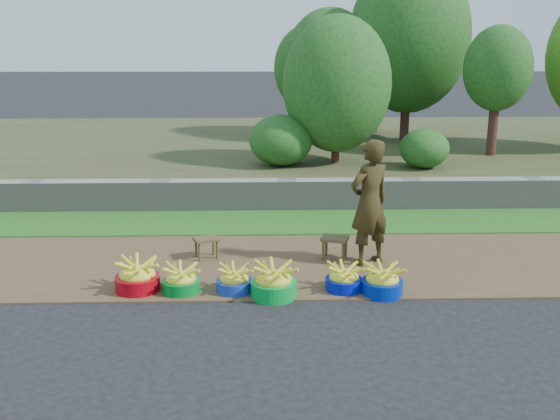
{
  "coord_description": "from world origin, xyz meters",
  "views": [
    {
      "loc": [
        -0.4,
        -6.69,
        2.9
      ],
      "look_at": [
        -0.19,
        1.3,
        0.75
      ],
      "focal_mm": 40.0,
      "sensor_mm": 36.0,
      "label": 1
    }
  ],
  "objects_px": {
    "basin_b": "(181,281)",
    "stool_left": "(206,242)",
    "basin_d": "(274,282)",
    "basin_f": "(382,281)",
    "stool_right": "(335,242)",
    "vendor_woman": "(369,203)",
    "basin_a": "(137,277)",
    "basin_e": "(344,279)",
    "basin_c": "(234,281)"
  },
  "relations": [
    {
      "from": "basin_d",
      "to": "stool_right",
      "type": "height_order",
      "value": "basin_d"
    },
    {
      "from": "basin_b",
      "to": "vendor_woman",
      "type": "distance_m",
      "value": 2.66
    },
    {
      "from": "basin_b",
      "to": "vendor_woman",
      "type": "bearing_deg",
      "value": 21.41
    },
    {
      "from": "basin_b",
      "to": "vendor_woman",
      "type": "height_order",
      "value": "vendor_woman"
    },
    {
      "from": "basin_a",
      "to": "basin_f",
      "type": "bearing_deg",
      "value": -3.41
    },
    {
      "from": "basin_d",
      "to": "basin_a",
      "type": "bearing_deg",
      "value": 172.71
    },
    {
      "from": "basin_b",
      "to": "basin_f",
      "type": "bearing_deg",
      "value": -2.65
    },
    {
      "from": "basin_a",
      "to": "vendor_woman",
      "type": "height_order",
      "value": "vendor_woman"
    },
    {
      "from": "basin_b",
      "to": "basin_c",
      "type": "relative_size",
      "value": 1.04
    },
    {
      "from": "vendor_woman",
      "to": "basin_b",
      "type": "bearing_deg",
      "value": -9.02
    },
    {
      "from": "basin_e",
      "to": "vendor_woman",
      "type": "relative_size",
      "value": 0.27
    },
    {
      "from": "stool_left",
      "to": "stool_right",
      "type": "xyz_separation_m",
      "value": [
        1.76,
        -0.09,
        0.02
      ]
    },
    {
      "from": "basin_b",
      "to": "basin_e",
      "type": "xyz_separation_m",
      "value": [
        1.95,
        0.01,
        -0.0
      ]
    },
    {
      "from": "basin_a",
      "to": "basin_d",
      "type": "relative_size",
      "value": 0.99
    },
    {
      "from": "basin_f",
      "to": "stool_right",
      "type": "xyz_separation_m",
      "value": [
        -0.43,
        1.21,
        0.11
      ]
    },
    {
      "from": "basin_e",
      "to": "stool_right",
      "type": "distance_m",
      "value": 1.1
    },
    {
      "from": "basin_d",
      "to": "stool_left",
      "type": "relative_size",
      "value": 1.38
    },
    {
      "from": "stool_left",
      "to": "stool_right",
      "type": "distance_m",
      "value": 1.76
    },
    {
      "from": "basin_e",
      "to": "basin_f",
      "type": "bearing_deg",
      "value": -15.31
    },
    {
      "from": "basin_b",
      "to": "basin_c",
      "type": "distance_m",
      "value": 0.63
    },
    {
      "from": "basin_a",
      "to": "basin_c",
      "type": "xyz_separation_m",
      "value": [
        1.16,
        -0.06,
        -0.03
      ]
    },
    {
      "from": "stool_right",
      "to": "basin_e",
      "type": "bearing_deg",
      "value": -90.48
    },
    {
      "from": "basin_d",
      "to": "basin_f",
      "type": "height_order",
      "value": "basin_d"
    },
    {
      "from": "basin_b",
      "to": "stool_left",
      "type": "bearing_deg",
      "value": 80.54
    },
    {
      "from": "basin_b",
      "to": "basin_e",
      "type": "distance_m",
      "value": 1.95
    },
    {
      "from": "basin_a",
      "to": "stool_left",
      "type": "bearing_deg",
      "value": 57.32
    },
    {
      "from": "stool_right",
      "to": "vendor_woman",
      "type": "bearing_deg",
      "value": -21.21
    },
    {
      "from": "stool_left",
      "to": "basin_d",
      "type": "bearing_deg",
      "value": -56.01
    },
    {
      "from": "basin_a",
      "to": "basin_e",
      "type": "xyz_separation_m",
      "value": [
        2.48,
        -0.05,
        -0.03
      ]
    },
    {
      "from": "basin_d",
      "to": "stool_left",
      "type": "bearing_deg",
      "value": 123.99
    },
    {
      "from": "basin_b",
      "to": "basin_e",
      "type": "bearing_deg",
      "value": 0.3
    },
    {
      "from": "basin_c",
      "to": "basin_d",
      "type": "relative_size",
      "value": 0.81
    },
    {
      "from": "basin_e",
      "to": "stool_right",
      "type": "relative_size",
      "value": 1.05
    },
    {
      "from": "basin_d",
      "to": "basin_f",
      "type": "bearing_deg",
      "value": 1.54
    },
    {
      "from": "stool_right",
      "to": "vendor_woman",
      "type": "xyz_separation_m",
      "value": [
        0.43,
        -0.17,
        0.59
      ]
    },
    {
      "from": "basin_c",
      "to": "basin_e",
      "type": "bearing_deg",
      "value": 0.35
    },
    {
      "from": "basin_f",
      "to": "vendor_woman",
      "type": "bearing_deg",
      "value": 90.27
    },
    {
      "from": "basin_e",
      "to": "stool_left",
      "type": "bearing_deg",
      "value": 145.91
    },
    {
      "from": "basin_a",
      "to": "basin_e",
      "type": "relative_size",
      "value": 1.21
    },
    {
      "from": "stool_left",
      "to": "vendor_woman",
      "type": "distance_m",
      "value": 2.29
    },
    {
      "from": "basin_b",
      "to": "basin_e",
      "type": "relative_size",
      "value": 1.03
    },
    {
      "from": "basin_b",
      "to": "stool_left",
      "type": "height_order",
      "value": "basin_b"
    },
    {
      "from": "basin_a",
      "to": "stool_right",
      "type": "distance_m",
      "value": 2.7
    },
    {
      "from": "stool_right",
      "to": "basin_d",
      "type": "bearing_deg",
      "value": -124.45
    },
    {
      "from": "basin_a",
      "to": "basin_d",
      "type": "height_order",
      "value": "basin_d"
    },
    {
      "from": "basin_d",
      "to": "basin_e",
      "type": "height_order",
      "value": "basin_d"
    },
    {
      "from": "basin_e",
      "to": "stool_right",
      "type": "xyz_separation_m",
      "value": [
        0.01,
        1.09,
        0.12
      ]
    },
    {
      "from": "basin_d",
      "to": "stool_left",
      "type": "xyz_separation_m",
      "value": [
        -0.9,
        1.34,
        0.07
      ]
    },
    {
      "from": "basin_f",
      "to": "basin_b",
      "type": "bearing_deg",
      "value": 177.35
    },
    {
      "from": "basin_f",
      "to": "vendor_woman",
      "type": "distance_m",
      "value": 1.26
    }
  ]
}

